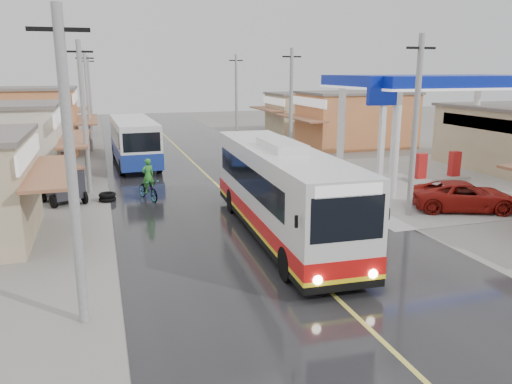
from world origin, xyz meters
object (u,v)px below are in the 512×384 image
tricycle_far (45,169)px  tyre_stack (107,197)px  second_bus (134,141)px  cyclist (148,186)px  coach_bus (280,191)px  jeepney (465,196)px  tricycle_near (62,182)px

tricycle_far → tyre_stack: 5.54m
second_bus → cyclist: size_ratio=4.42×
coach_bus → second_bus: 17.95m
coach_bus → tyre_stack: 10.22m
jeepney → coach_bus: bearing=117.2°
coach_bus → tricycle_near: size_ratio=4.57×
second_bus → tricycle_far: size_ratio=3.45×
jeepney → tricycle_near: bearing=90.2°
jeepney → tyre_stack: jeepney is taller
tricycle_near → tricycle_far: size_ratio=0.97×
cyclist → tricycle_far: (-5.26, 4.79, 0.33)m
coach_bus → tricycle_near: coach_bus is taller
jeepney → tricycle_near: size_ratio=1.83×
tricycle_near → cyclist: bearing=-34.2°
coach_bus → jeepney: (9.64, 0.92, -1.16)m
tricycle_near → tyre_stack: 2.32m
coach_bus → tricycle_near: 11.87m
tricycle_far → tyre_stack: (3.23, -4.43, -0.83)m
coach_bus → tricycle_far: 15.58m
second_bus → jeepney: 21.68m
second_bus → tricycle_near: bearing=-116.2°
tricycle_far → cyclist: bearing=-20.2°
jeepney → tyre_stack: bearing=89.0°
cyclist → tyre_stack: 2.12m
cyclist → tricycle_near: (-4.14, 0.79, 0.36)m
tricycle_near → tyre_stack: (2.11, -0.43, -0.85)m
tyre_stack → tricycle_near: bearing=168.5°
tyre_stack → coach_bus: bearing=-49.9°
tricycle_near → tyre_stack: bearing=-34.9°
cyclist → tricycle_near: bearing=149.4°
cyclist → second_bus: bearing=69.8°
second_bus → tyre_stack: 10.02m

